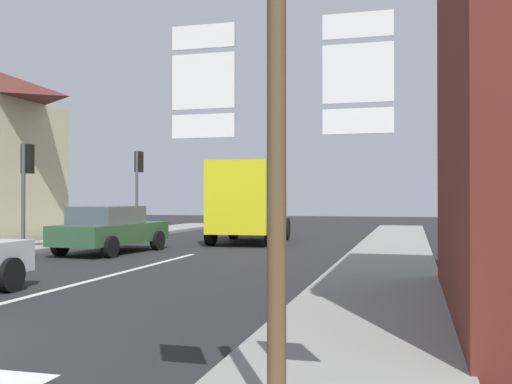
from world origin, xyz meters
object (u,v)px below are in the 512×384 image
object	(u,v)px
delivery_truck	(249,200)
traffic_light_far_left	(138,174)
route_sign_post	(277,174)
sedan_far	(110,229)
traffic_light_near_left	(26,173)

from	to	relation	value
delivery_truck	traffic_light_far_left	bearing A→B (deg)	163.88
route_sign_post	sedan_far	bearing A→B (deg)	123.15
sedan_far	traffic_light_far_left	distance (m)	7.36
traffic_light_far_left	route_sign_post	bearing A→B (deg)	-61.36
traffic_light_near_left	route_sign_post	bearing A→B (deg)	-47.74
route_sign_post	traffic_light_near_left	world-z (taller)	traffic_light_near_left
route_sign_post	traffic_light_far_left	distance (m)	21.95
delivery_truck	traffic_light_far_left	size ratio (longest dim) A/B	1.36
route_sign_post	traffic_light_far_left	bearing A→B (deg)	118.64
route_sign_post	traffic_light_far_left	world-z (taller)	traffic_light_far_left
route_sign_post	delivery_truck	bearing A→B (deg)	106.07
sedan_far	route_sign_post	size ratio (longest dim) A/B	1.36
sedan_far	traffic_light_near_left	size ratio (longest dim) A/B	1.29
route_sign_post	traffic_light_far_left	xyz separation A→B (m)	(-10.51, 19.25, 0.86)
sedan_far	traffic_light_near_left	world-z (taller)	traffic_light_near_left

